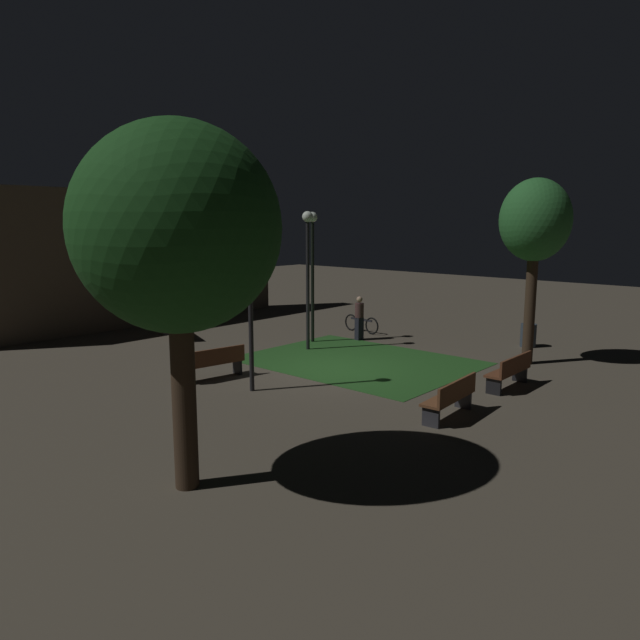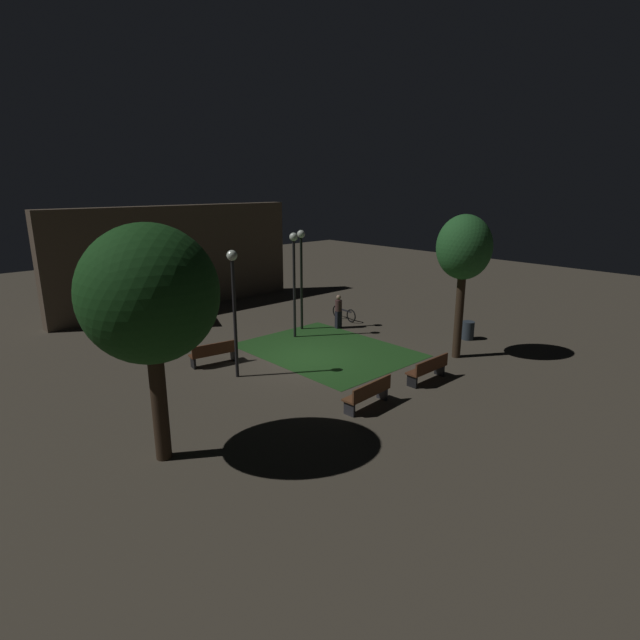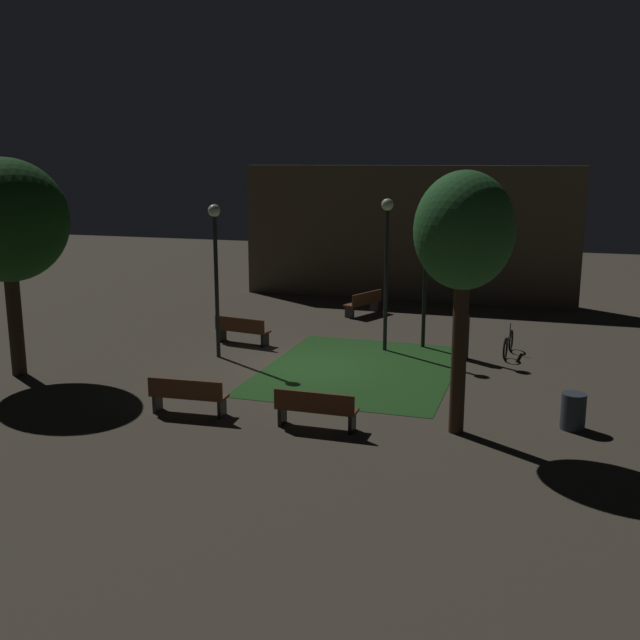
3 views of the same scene
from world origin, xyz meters
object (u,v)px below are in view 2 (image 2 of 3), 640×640
at_px(bench_path_side, 214,352).
at_px(lamp_post_plaza_east, 301,263).
at_px(tree_near_wall, 149,296).
at_px(lamp_post_plaza_west, 294,267).
at_px(bench_back_row, 428,368).
at_px(lamp_post_near_wall, 234,292).
at_px(pedestrian, 338,311).
at_px(bench_near_trees, 369,393).
at_px(tree_lawn_side, 464,250).
at_px(bench_front_right, 200,313).
at_px(trash_bin, 468,330).
at_px(bicycle, 344,313).

xyz_separation_m(bench_path_side, lamp_post_plaza_east, (5.55, 1.37, 2.65)).
bearing_deg(tree_near_wall, lamp_post_plaza_west, 31.93).
height_order(bench_back_row, lamp_post_near_wall, lamp_post_near_wall).
xyz_separation_m(bench_path_side, lamp_post_plaza_west, (4.49, 0.62, 2.65)).
bearing_deg(bench_back_row, pedestrian, 70.79).
height_order(bench_near_trees, bench_back_row, same).
bearing_deg(lamp_post_near_wall, lamp_post_plaza_west, 26.34).
bearing_deg(lamp_post_near_wall, tree_near_wall, -142.91).
xyz_separation_m(tree_near_wall, tree_lawn_side, (11.92, -0.78, 0.09)).
xyz_separation_m(bench_front_right, tree_lawn_side, (4.89, -11.31, 3.77)).
bearing_deg(trash_bin, bicycle, 106.20).
relative_size(bench_path_side, pedestrian, 1.15).
relative_size(bench_back_row, pedestrian, 1.12).
bearing_deg(bicycle, bench_front_right, 141.56).
xyz_separation_m(bench_back_row, lamp_post_near_wall, (-4.60, 4.86, 2.58)).
height_order(bench_front_right, lamp_post_plaza_east, lamp_post_plaza_east).
xyz_separation_m(bench_near_trees, bicycle, (6.68, 7.65, -0.14)).
bearing_deg(lamp_post_plaza_west, lamp_post_plaza_east, 35.33).
distance_m(bench_front_right, bench_path_side, 6.14).
xyz_separation_m(lamp_post_plaza_east, lamp_post_near_wall, (-5.60, -3.00, -0.07)).
height_order(bench_front_right, pedestrian, pedestrian).
relative_size(bench_back_row, bicycle, 1.03).
bearing_deg(tree_near_wall, bench_path_side, 48.08).
height_order(bench_front_right, tree_lawn_side, tree_lawn_side).
xyz_separation_m(bench_near_trees, lamp_post_plaza_west, (3.03, 7.11, 2.65)).
bearing_deg(bench_path_side, lamp_post_plaza_east, 13.86).
bearing_deg(tree_lawn_side, lamp_post_plaza_west, 115.15).
xyz_separation_m(tree_lawn_side, trash_bin, (2.40, 0.95, -3.85)).
bearing_deg(bench_back_row, lamp_post_plaza_west, 90.40).
distance_m(bench_path_side, bicycle, 8.23).
xyz_separation_m(tree_lawn_side, pedestrian, (-0.57, 6.04, -3.40)).
distance_m(bench_front_right, pedestrian, 6.82).
bearing_deg(tree_lawn_side, bench_path_side, 142.52).
bearing_deg(pedestrian, trash_bin, -59.80).
bearing_deg(bicycle, lamp_post_plaza_east, 175.44).
distance_m(trash_bin, bicycle, 6.19).
bearing_deg(bicycle, bench_near_trees, -131.14).
bearing_deg(bench_back_row, bench_near_trees, 180.00).
relative_size(bench_back_row, lamp_post_near_wall, 0.40).
relative_size(lamp_post_plaza_west, pedestrian, 2.87).
height_order(bench_near_trees, lamp_post_plaza_east, lamp_post_plaza_east).
bearing_deg(tree_lawn_side, bench_back_row, -165.58).
bearing_deg(bench_back_row, bicycle, 64.78).
distance_m(lamp_post_near_wall, bicycle, 9.08).
height_order(bench_near_trees, bicycle, bicycle).
height_order(bench_front_right, trash_bin, bench_front_right).
bearing_deg(tree_near_wall, pedestrian, 24.85).
bearing_deg(pedestrian, tree_lawn_side, -84.64).
xyz_separation_m(bench_near_trees, trash_bin, (8.41, 1.70, -0.08)).
relative_size(lamp_post_plaza_east, lamp_post_plaza_west, 1.00).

